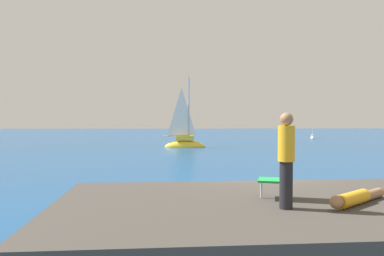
% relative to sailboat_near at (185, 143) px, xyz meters
% --- Properties ---
extents(ground_plane, '(160.00, 160.00, 0.00)m').
position_rel_sailboat_near_xyz_m(ground_plane, '(1.51, -21.58, -0.37)').
color(ground_plane, navy).
extents(shore_ledge, '(8.29, 4.81, 1.02)m').
position_rel_sailboat_near_xyz_m(shore_ledge, '(1.04, -25.48, 0.14)').
color(shore_ledge, '#423D38').
rests_on(shore_ledge, ground).
extents(boulder_seaward, '(1.29, 1.45, 0.84)m').
position_rel_sailboat_near_xyz_m(boulder_seaward, '(-2.00, -23.50, -0.37)').
color(boulder_seaward, '#444138').
rests_on(boulder_seaward, ground).
extents(boulder_inland, '(0.79, 0.68, 0.56)m').
position_rel_sailboat_near_xyz_m(boulder_inland, '(0.95, -22.94, -0.37)').
color(boulder_inland, '#443C3A').
rests_on(boulder_inland, ground).
extents(sailboat_near, '(3.66, 1.30, 6.74)m').
position_rel_sailboat_near_xyz_m(sailboat_near, '(0.00, 0.00, 0.00)').
color(sailboat_near, yellow).
rests_on(sailboat_near, ground).
extents(sailboat_far, '(1.17, 1.74, 3.14)m').
position_rel_sailboat_near_xyz_m(sailboat_far, '(16.75, 14.18, -0.20)').
color(sailboat_far, white).
rests_on(sailboat_far, ground).
extents(person_sunbather, '(1.47, 1.19, 0.25)m').
position_rel_sailboat_near_xyz_m(person_sunbather, '(2.37, -25.79, 0.77)').
color(person_sunbather, gold).
rests_on(person_sunbather, shore_ledge).
extents(person_standing, '(0.28, 0.28, 1.62)m').
position_rel_sailboat_near_xyz_m(person_standing, '(1.04, -26.03, 1.52)').
color(person_standing, black).
rests_on(person_standing, shore_ledge).
extents(beach_chair, '(0.70, 0.62, 0.80)m').
position_rel_sailboat_near_xyz_m(beach_chair, '(1.13, -25.28, 1.09)').
color(beach_chair, green).
rests_on(beach_chair, shore_ledge).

